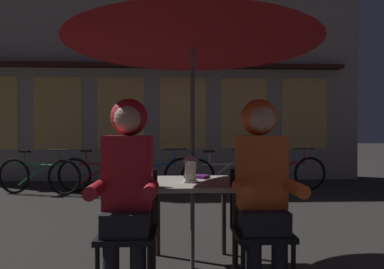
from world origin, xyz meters
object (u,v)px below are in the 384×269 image
Objects in this scene: bicycle_nearest at (39,176)px; bicycle_fifth at (285,173)px; bicycle_third at (154,175)px; book at (197,176)px; bicycle_second at (101,174)px; person_right_hooded at (261,175)px; patio_umbrella at (192,25)px; chair_left at (129,224)px; cafe_table at (192,193)px; bicycle_fourth at (224,175)px; person_left_hooded at (128,176)px; lantern at (190,168)px; chair_right at (259,222)px.

bicycle_fifth is (4.69, 0.21, 0.00)m from bicycle_nearest.
book is at bearing -79.31° from bicycle_third.
person_right_hooded is at bearing -62.67° from bicycle_second.
book is (1.65, -3.38, 0.41)m from bicycle_second.
chair_left is (-0.48, -0.37, -1.57)m from patio_umbrella.
bicycle_fifth is at bearing 61.25° from cafe_table.
person_right_hooded is at bearing -93.89° from bicycle_fourth.
person_left_hooded reaches higher than book.
lantern is at bearing -52.51° from bicycle_nearest.
cafe_table is 0.53× the size of person_right_hooded.
lantern is at bearing 34.35° from chair_left.
bicycle_fourth is (0.74, 3.43, -1.71)m from patio_umbrella.
bicycle_nearest is at bearing 128.13° from cafe_table.
chair_left is 3.99m from bicycle_fourth.
person_right_hooded is 4.55m from bicycle_second.
lantern is 3.60m from bicycle_fourth.
chair_left is 1.03m from person_right_hooded.
patio_umbrella is at bearing 41.57° from person_left_hooded.
cafe_table is at bearing -80.77° from bicycle_third.
person_left_hooded and person_right_hooded have the same top height.
person_left_hooded reaches higher than bicycle_second.
bicycle_fifth is (2.02, 3.70, -0.51)m from lantern.
bicycle_third is at bearing 98.79° from lantern.
bicycle_nearest is at bearing 129.86° from chair_right.
bicycle_second is (-1.58, 3.65, -0.51)m from lantern.
chair_left is 0.53× the size of bicycle_nearest.
cafe_table is at bearing 37.55° from chair_left.
bicycle_fifth is (3.60, 0.05, 0.00)m from bicycle_second.
cafe_table is 0.62m from chair_right.
cafe_table is at bearing 41.57° from person_left_hooded.
bicycle_fifth is (1.26, 0.22, 0.00)m from bicycle_fourth.
bicycle_nearest is (-3.17, 3.86, -0.50)m from person_right_hooded.
person_left_hooded is 4.07m from bicycle_fourth.
bicycle_second and bicycle_fifth have the same top height.
person_left_hooded is at bearing -74.48° from bicycle_second.
patio_umbrella is 1.37m from person_right_hooded.
bicycle_third is 0.98× the size of bicycle_fifth.
bicycle_second is at bearing 113.39° from lantern.
patio_umbrella is at bearing 0.00° from cafe_table.
book is at bearing -119.62° from bicycle_fifth.
chair_left reaches higher than book.
book is (0.53, 0.64, -0.09)m from person_left_hooded.
bicycle_fourth is at bearing 77.79° from cafe_table.
bicycle_second is (-2.08, 4.02, -0.50)m from person_right_hooded.
cafe_table is 1.42m from patio_umbrella.
chair_left is 4.12m from bicycle_second.
chair_right is 3.81m from bicycle_fourth.
cafe_table is at bearing 0.00° from patio_umbrella.
person_left_hooded is at bearing 180.00° from person_right_hooded.
bicycle_second is at bearing 173.10° from bicycle_third.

